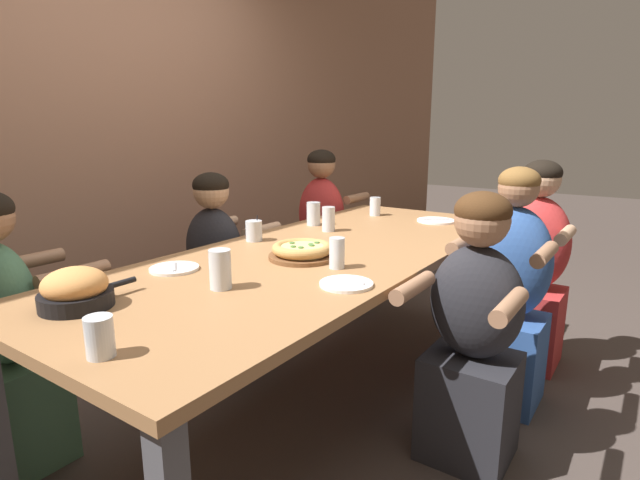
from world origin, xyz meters
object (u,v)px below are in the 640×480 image
drinking_glass_a (313,215)px  drinking_glass_b (329,221)px  skillet_bowl (76,290)px  drinking_glass_d (220,269)px  diner_far_center (216,278)px  empty_plate_a (174,268)px  drinking_glass_c (337,255)px  pizza_board_main (302,251)px  diner_near_midright (509,300)px  empty_plate_c (346,284)px  diner_far_left (6,346)px  empty_plate_b (436,221)px  diner_near_center (473,341)px  cocktail_glass_blue (254,232)px  diner_far_right (322,237)px  drinking_glass_e (100,339)px  diner_near_right (532,273)px  drinking_glass_f (375,207)px

drinking_glass_a → drinking_glass_b: size_ratio=1.00×
skillet_bowl → drinking_glass_d: (0.39, -0.24, 0.01)m
drinking_glass_d → diner_far_center: diner_far_center is taller
skillet_bowl → drinking_glass_b: bearing=-0.3°
empty_plate_a → drinking_glass_b: 0.98m
skillet_bowl → drinking_glass_c: size_ratio=2.60×
drinking_glass_c → drinking_glass_d: (-0.45, 0.20, 0.02)m
pizza_board_main → diner_near_midright: (0.68, -0.71, -0.28)m
empty_plate_a → empty_plate_c: 0.71m
diner_near_midright → empty_plate_c: bearing=67.8°
empty_plate_c → pizza_board_main: bearing=59.3°
diner_far_left → empty_plate_b: bearing=66.1°
drinking_glass_b → drinking_glass_c: bearing=-143.6°
drinking_glass_c → diner_near_center: size_ratio=0.11×
cocktail_glass_blue → diner_far_right: (1.10, 0.35, -0.27)m
cocktail_glass_blue → diner_far_center: (0.05, 0.35, -0.31)m
drinking_glass_b → drinking_glass_c: size_ratio=1.06×
diner_far_center → pizza_board_main: bearing=-14.4°
drinking_glass_e → diner_far_right: 2.46m
drinking_glass_e → diner_near_right: (2.21, -0.57, -0.28)m
drinking_glass_c → diner_far_right: 1.62m
pizza_board_main → drinking_glass_a: bearing=31.6°
diner_far_left → drinking_glass_b: bearing=70.2°
drinking_glass_e → drinking_glass_f: 2.19m
diner_near_center → diner_near_right: 1.02m
drinking_glass_e → diner_near_midright: (1.72, -0.57, -0.29)m
diner_near_midright → diner_near_right: 0.50m
pizza_board_main → empty_plate_c: size_ratio=1.50×
drinking_glass_c → diner_far_center: 1.03m
empty_plate_c → diner_near_midright: diner_near_midright is taller
drinking_glass_b → drinking_glass_e: bearing=-166.7°
drinking_glass_f → diner_near_right: (0.06, -0.96, -0.29)m
cocktail_glass_blue → drinking_glass_a: 0.50m
drinking_glass_e → drinking_glass_b: bearing=13.3°
diner_near_midright → drinking_glass_d: bearing=58.7°
diner_near_center → cocktail_glass_blue: bearing=0.7°
diner_near_center → diner_near_midright: diner_near_midright is taller
drinking_glass_b → drinking_glass_d: bearing=-167.4°
pizza_board_main → diner_far_left: bearing=140.3°
diner_far_left → diner_far_center: bearing=90.0°
pizza_board_main → empty_plate_c: (-0.21, -0.35, -0.03)m
diner_near_right → skillet_bowl: bearing=65.2°
diner_near_center → diner_near_midright: 0.52m
cocktail_glass_blue → diner_far_center: size_ratio=0.12×
empty_plate_c → diner_far_right: 1.83m
drinking_glass_c → drinking_glass_d: bearing=156.4°
cocktail_glass_blue → drinking_glass_a: (0.50, -0.01, 0.01)m
pizza_board_main → drinking_glass_d: drinking_glass_d is taller
drinking_glass_e → diner_near_center: (1.19, -0.57, -0.30)m
empty_plate_b → diner_near_right: 0.61m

